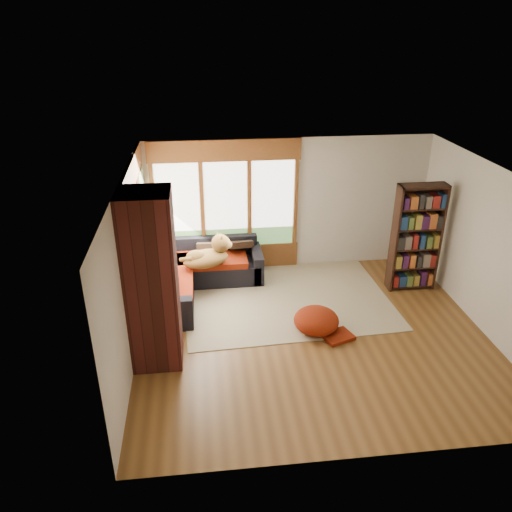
{
  "coord_description": "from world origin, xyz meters",
  "views": [
    {
      "loc": [
        -1.66,
        -6.51,
        4.6
      ],
      "look_at": [
        -0.79,
        1.01,
        0.95
      ],
      "focal_mm": 35.0,
      "sensor_mm": 36.0,
      "label": 1
    }
  ],
  "objects_px": {
    "brick_chimney": "(152,282)",
    "dog_tan": "(209,251)",
    "pouf": "(316,320)",
    "dog_brindle": "(160,269)",
    "bookshelf": "(416,238)",
    "area_rug": "(285,297)",
    "sectional_sofa": "(189,275)"
  },
  "relations": [
    {
      "from": "area_rug",
      "to": "dog_brindle",
      "type": "relative_size",
      "value": 4.14
    },
    {
      "from": "brick_chimney",
      "to": "pouf",
      "type": "xyz_separation_m",
      "value": [
        2.47,
        0.44,
        -1.09
      ]
    },
    {
      "from": "brick_chimney",
      "to": "dog_brindle",
      "type": "relative_size",
      "value": 2.96
    },
    {
      "from": "dog_tan",
      "to": "bookshelf",
      "type": "bearing_deg",
      "value": -26.27
    },
    {
      "from": "dog_tan",
      "to": "dog_brindle",
      "type": "bearing_deg",
      "value": -168.68
    },
    {
      "from": "bookshelf",
      "to": "dog_brindle",
      "type": "height_order",
      "value": "bookshelf"
    },
    {
      "from": "bookshelf",
      "to": "area_rug",
      "type": "bearing_deg",
      "value": -177.11
    },
    {
      "from": "brick_chimney",
      "to": "pouf",
      "type": "bearing_deg",
      "value": 9.98
    },
    {
      "from": "pouf",
      "to": "dog_brindle",
      "type": "distance_m",
      "value": 2.74
    },
    {
      "from": "sectional_sofa",
      "to": "dog_tan",
      "type": "relative_size",
      "value": 2.2
    },
    {
      "from": "sectional_sofa",
      "to": "dog_brindle",
      "type": "xyz_separation_m",
      "value": [
        -0.46,
        -0.59,
        0.45
      ]
    },
    {
      "from": "bookshelf",
      "to": "pouf",
      "type": "height_order",
      "value": "bookshelf"
    },
    {
      "from": "area_rug",
      "to": "dog_brindle",
      "type": "xyz_separation_m",
      "value": [
        -2.17,
        -0.07,
        0.74
      ]
    },
    {
      "from": "dog_brindle",
      "to": "area_rug",
      "type": "bearing_deg",
      "value": -118.76
    },
    {
      "from": "pouf",
      "to": "dog_brindle",
      "type": "relative_size",
      "value": 0.83
    },
    {
      "from": "pouf",
      "to": "dog_brindle",
      "type": "height_order",
      "value": "dog_brindle"
    },
    {
      "from": "brick_chimney",
      "to": "dog_brindle",
      "type": "height_order",
      "value": "brick_chimney"
    },
    {
      "from": "bookshelf",
      "to": "dog_brindle",
      "type": "bearing_deg",
      "value": -177.56
    },
    {
      "from": "brick_chimney",
      "to": "dog_tan",
      "type": "bearing_deg",
      "value": 67.37
    },
    {
      "from": "bookshelf",
      "to": "pouf",
      "type": "distance_m",
      "value": 2.53
    },
    {
      "from": "pouf",
      "to": "dog_brindle",
      "type": "bearing_deg",
      "value": 157.54
    },
    {
      "from": "sectional_sofa",
      "to": "dog_tan",
      "type": "xyz_separation_m",
      "value": [
        0.39,
        -0.05,
        0.48
      ]
    },
    {
      "from": "brick_chimney",
      "to": "dog_brindle",
      "type": "xyz_separation_m",
      "value": [
        -0.01,
        1.46,
        -0.55
      ]
    },
    {
      "from": "area_rug",
      "to": "pouf",
      "type": "relative_size",
      "value": 4.99
    },
    {
      "from": "pouf",
      "to": "dog_tan",
      "type": "bearing_deg",
      "value": 136.48
    },
    {
      "from": "sectional_sofa",
      "to": "dog_brindle",
      "type": "bearing_deg",
      "value": -127.62
    },
    {
      "from": "sectional_sofa",
      "to": "pouf",
      "type": "height_order",
      "value": "sectional_sofa"
    },
    {
      "from": "brick_chimney",
      "to": "dog_brindle",
      "type": "distance_m",
      "value": 1.56
    },
    {
      "from": "bookshelf",
      "to": "dog_tan",
      "type": "xyz_separation_m",
      "value": [
        -3.71,
        0.34,
        -0.22
      ]
    },
    {
      "from": "dog_tan",
      "to": "dog_brindle",
      "type": "relative_size",
      "value": 1.14
    },
    {
      "from": "area_rug",
      "to": "pouf",
      "type": "bearing_deg",
      "value": -74.24
    },
    {
      "from": "sectional_sofa",
      "to": "area_rug",
      "type": "distance_m",
      "value": 1.82
    }
  ]
}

